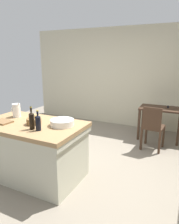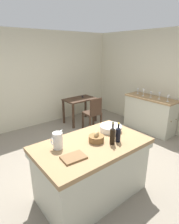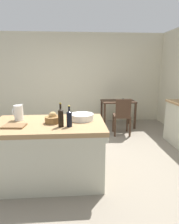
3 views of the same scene
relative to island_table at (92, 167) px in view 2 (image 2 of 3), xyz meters
name	(u,v)px [view 2 (image 2 of 3)]	position (x,y,z in m)	size (l,w,h in m)	color
ground_plane	(91,165)	(0.43, 0.56, -0.47)	(6.76, 6.76, 0.00)	gray
wall_back	(31,80)	(0.43, 3.16, 0.83)	(5.32, 0.12, 2.60)	beige
wall_right	(171,83)	(3.03, 0.56, 0.83)	(0.12, 5.20, 2.60)	beige
island_table	(92,167)	(0.00, 0.00, 0.00)	(1.59, 0.95, 0.87)	#99754C
side_cabinet	(149,114)	(2.69, 0.86, -0.01)	(0.52, 1.36, 0.93)	#99754C
writing_desk	(80,102)	(1.56, 2.47, 0.15)	(0.92, 0.59, 0.79)	#3D281C
wooden_chair	(93,113)	(1.51, 1.80, 0.03)	(0.43, 0.43, 0.91)	#3D281C
pitcher	(58,140)	(-0.44, 0.17, 0.52)	(0.17, 0.13, 0.26)	white
wash_bowl	(111,128)	(0.48, 0.12, 0.45)	(0.35, 0.35, 0.09)	white
bread_basket	(96,138)	(0.07, -0.01, 0.46)	(0.22, 0.22, 0.16)	brown
cutting_board	(74,157)	(-0.41, -0.16, 0.41)	(0.28, 0.20, 0.02)	brown
wine_bottle_dark	(118,134)	(0.31, -0.20, 0.52)	(0.07, 0.07, 0.28)	black
wine_bottle_amber	(112,135)	(0.20, -0.20, 0.53)	(0.07, 0.07, 0.32)	black
wine_glass_far_left	(168,97)	(2.64, 0.38, 0.56)	(0.07, 0.07, 0.16)	white
wine_glass_left	(160,94)	(2.67, 0.63, 0.57)	(0.07, 0.07, 0.18)	white
wine_glass_middle	(151,93)	(2.66, 0.86, 0.56)	(0.07, 0.07, 0.15)	white
wine_glass_right	(144,91)	(2.64, 1.07, 0.58)	(0.07, 0.07, 0.19)	white
wine_glass_far_right	(138,90)	(2.73, 1.32, 0.56)	(0.07, 0.07, 0.16)	white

